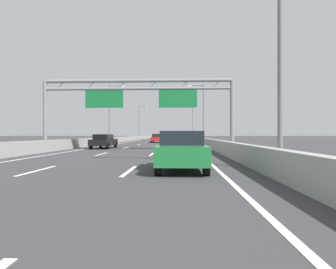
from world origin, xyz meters
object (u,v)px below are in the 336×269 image
black_car (104,141)px  green_car (182,150)px  sign_gantry (138,96)px  streetlamp_left_mid (111,110)px  streetlamp_right_far (192,120)px  orange_car (178,136)px  streetlamp_left_far (140,120)px  white_car (169,136)px  streetlamp_right_mid (202,110)px  streetlamp_right_near (274,33)px  red_car (157,138)px

black_car → green_car: green_car is taller
sign_gantry → streetlamp_left_mid: bearing=110.2°
streetlamp_right_far → green_car: bearing=-93.1°
green_car → orange_car: bearing=90.2°
streetlamp_left_far → streetlamp_left_mid: bearing=-90.0°
sign_gantry → streetlamp_left_mid: 21.83m
white_car → streetlamp_right_mid: bearing=-83.6°
streetlamp_right_near → green_car: bearing=179.9°
red_car → white_car: size_ratio=1.11×
streetlamp_right_far → white_car: bearing=102.5°
streetlamp_left_mid → streetlamp_right_far: (14.93, 34.00, 0.00)m
streetlamp_right_far → green_car: size_ratio=2.30×
sign_gantry → streetlamp_right_far: bearing=82.3°
streetlamp_right_near → streetlamp_right_mid: same height
streetlamp_left_mid → streetlamp_right_mid: 14.93m
sign_gantry → streetlamp_left_far: 55.00m
green_car → black_car: bearing=115.0°
sign_gantry → streetlamp_left_mid: size_ratio=1.81×
streetlamp_right_far → red_car: (-7.46, -32.10, -4.63)m
streetlamp_right_far → sign_gantry: bearing=-97.7°
sign_gantry → black_car: size_ratio=3.89×
streetlamp_left_mid → red_car: bearing=14.3°
sign_gantry → black_car: 6.35m
streetlamp_left_far → streetlamp_right_near: bearing=-77.6°
orange_car → green_car: 105.99m
streetlamp_right_mid → orange_car: bearing=93.2°
streetlamp_right_near → orange_car: size_ratio=2.06×
streetlamp_right_far → orange_car: size_ratio=2.06×
streetlamp_left_far → white_car: streetlamp_left_far is taller
streetlamp_right_far → green_car: (-3.64, -68.00, -4.61)m
orange_car → green_car: bearing=-89.8°
streetlamp_left_far → white_car: 35.61m
black_car → orange_car: bearing=85.4°
streetlamp_right_far → green_car: streetlamp_right_far is taller
sign_gantry → streetlamp_left_mid: streetlamp_left_mid is taller
sign_gantry → streetlamp_right_near: 15.42m
streetlamp_right_mid → sign_gantry: bearing=-109.9°
streetlamp_left_far → orange_car: 39.81m
streetlamp_right_mid → streetlamp_left_far: same height
streetlamp_right_mid → streetlamp_right_far: 34.00m
black_car → white_car: size_ratio=1.04×
streetlamp_left_mid → black_car: (3.65, -17.60, -4.67)m
streetlamp_right_far → orange_car: bearing=96.0°
streetlamp_left_mid → streetlamp_left_far: (0.00, 34.00, 0.00)m
red_car → white_car: white_car is taller
streetlamp_left_far → streetlamp_right_far: (14.93, 0.00, 0.00)m
streetlamp_left_mid → orange_car: (10.92, 72.00, -4.66)m
streetlamp_left_mid → black_car: size_ratio=2.15×
streetlamp_left_far → orange_car: bearing=74.0°
streetlamp_right_mid → red_car: (-7.46, 1.90, -4.63)m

